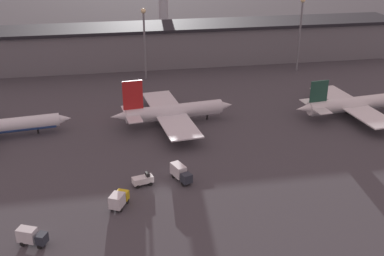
{
  "coord_description": "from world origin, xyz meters",
  "views": [
    {
      "loc": [
        -9.6,
        -91.79,
        55.82
      ],
      "look_at": [
        9.99,
        17.95,
        6.0
      ],
      "focal_mm": 45.0,
      "sensor_mm": 36.0,
      "label": 1
    }
  ],
  "objects": [
    {
      "name": "ground",
      "position": [
        0.0,
        0.0,
        0.0
      ],
      "size": [
        600.0,
        600.0,
        0.0
      ],
      "primitive_type": "plane",
      "color": "#423F44"
    },
    {
      "name": "terminal_building",
      "position": [
        0.0,
        97.23,
        7.87
      ],
      "size": [
        218.75,
        20.71,
        15.63
      ],
      "color": "slate",
      "rests_on": "ground"
    },
    {
      "name": "airplane_1",
      "position": [
        7.49,
        35.44,
        3.6
      ],
      "size": [
        36.48,
        37.74,
        14.1
      ],
      "rotation": [
        0.0,
        0.0,
        0.12
      ],
      "color": "silver",
      "rests_on": "ground"
    },
    {
      "name": "airplane_2",
      "position": [
        62.37,
        32.22,
        3.51
      ],
      "size": [
        39.92,
        35.36,
        12.11
      ],
      "rotation": [
        0.0,
        0.0,
        0.12
      ],
      "color": "white",
      "rests_on": "ground"
    },
    {
      "name": "service_vehicle_2",
      "position": [
        4.63,
        2.82,
        1.95
      ],
      "size": [
        4.46,
        6.95,
        3.53
      ],
      "rotation": [
        0.0,
        0.0,
        -1.19
      ],
      "color": "#282D38",
      "rests_on": "ground"
    },
    {
      "name": "service_vehicle_3",
      "position": [
        -25.92,
        -15.5,
        1.84
      ],
      "size": [
        5.85,
        4.13,
        3.32
      ],
      "rotation": [
        0.0,
        0.0,
        -0.42
      ],
      "color": "#282D38",
      "rests_on": "ground"
    },
    {
      "name": "service_vehicle_4",
      "position": [
        -3.99,
        2.1,
        1.37
      ],
      "size": [
        4.99,
        3.17,
        2.92
      ],
      "rotation": [
        0.0,
        0.0,
        0.25
      ],
      "color": "white",
      "rests_on": "ground"
    },
    {
      "name": "service_vehicle_5",
      "position": [
        -9.67,
        -5.9,
        1.87
      ],
      "size": [
        4.5,
        5.72,
        3.39
      ],
      "rotation": [
        0.0,
        0.0,
        1.11
      ],
      "color": "gold",
      "rests_on": "ground"
    },
    {
      "name": "lamp_post_1",
      "position": [
        3.49,
        78.25,
        16.27
      ],
      "size": [
        1.8,
        1.8,
        25.67
      ],
      "color": "slate",
      "rests_on": "ground"
    },
    {
      "name": "lamp_post_2",
      "position": [
        62.1,
        78.25,
        17.39
      ],
      "size": [
        1.8,
        1.8,
        27.72
      ],
      "color": "slate",
      "rests_on": "ground"
    }
  ]
}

